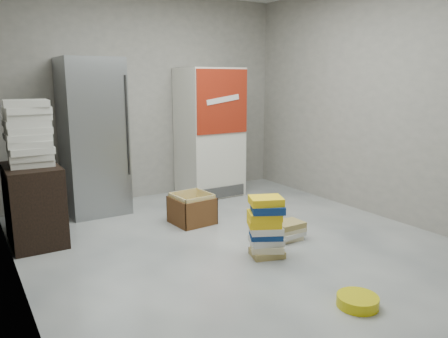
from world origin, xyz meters
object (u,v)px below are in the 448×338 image
object	(u,v)px
wood_shelf	(34,204)
phonebook_stack_main	(266,227)
coke_cooler	(209,132)
steel_fridge	(93,137)
cardboard_box	(192,211)

from	to	relation	value
wood_shelf	phonebook_stack_main	bearing A→B (deg)	-41.20
coke_cooler	phonebook_stack_main	bearing A→B (deg)	-107.12
steel_fridge	phonebook_stack_main	size ratio (longest dim) A/B	3.28
coke_cooler	wood_shelf	bearing A→B (deg)	-163.72
phonebook_stack_main	cardboard_box	world-z (taller)	phonebook_stack_main
wood_shelf	phonebook_stack_main	xyz separation A→B (m)	(1.78, -1.56, -0.11)
coke_cooler	cardboard_box	xyz separation A→B (m)	(-0.84, -1.04, -0.76)
steel_fridge	cardboard_box	bearing A→B (deg)	-52.32
coke_cooler	phonebook_stack_main	world-z (taller)	coke_cooler
coke_cooler	phonebook_stack_main	distance (m)	2.46
cardboard_box	steel_fridge	bearing A→B (deg)	123.51
steel_fridge	phonebook_stack_main	world-z (taller)	steel_fridge
cardboard_box	phonebook_stack_main	bearing A→B (deg)	-87.87
cardboard_box	wood_shelf	bearing A→B (deg)	164.79
wood_shelf	cardboard_box	distance (m)	1.69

